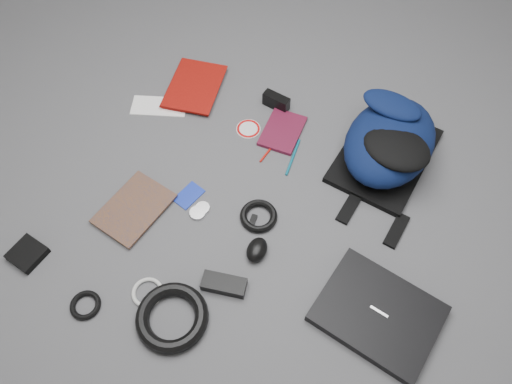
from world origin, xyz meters
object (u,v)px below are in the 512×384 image
(laptop, at_px, (378,314))
(dvd_case, at_px, (282,131))
(power_brick, at_px, (224,284))
(pouch, at_px, (27,254))
(backpack, at_px, (390,141))
(compact_camera, at_px, (276,101))
(mouse, at_px, (257,250))
(comic_book, at_px, (115,196))
(textbook_red, at_px, (171,82))

(laptop, height_order, dvd_case, laptop)
(power_brick, relative_size, pouch, 1.37)
(backpack, bearing_deg, dvd_case, -166.50)
(compact_camera, bearing_deg, mouse, -64.15)
(laptop, distance_m, dvd_case, 0.70)
(comic_book, relative_size, mouse, 2.77)
(mouse, height_order, pouch, mouse)
(backpack, distance_m, textbook_red, 0.83)
(dvd_case, bearing_deg, mouse, -79.00)
(laptop, bearing_deg, backpack, 114.46)
(backpack, height_order, mouse, backpack)
(compact_camera, height_order, pouch, compact_camera)
(comic_book, relative_size, compact_camera, 2.38)
(compact_camera, distance_m, mouse, 0.59)
(dvd_case, height_order, mouse, mouse)
(backpack, relative_size, laptop, 1.32)
(comic_book, bearing_deg, compact_camera, 70.76)
(comic_book, distance_m, mouse, 0.50)
(backpack, distance_m, comic_book, 0.91)
(mouse, bearing_deg, textbook_red, 137.17)
(mouse, bearing_deg, pouch, -157.08)
(compact_camera, height_order, power_brick, compact_camera)
(mouse, bearing_deg, backpack, 61.66)
(comic_book, relative_size, dvd_case, 1.31)
(textbook_red, distance_m, pouch, 0.79)
(dvd_case, bearing_deg, comic_book, -131.93)
(backpack, bearing_deg, power_brick, -107.55)
(comic_book, xyz_separation_m, compact_camera, (0.40, 0.52, 0.02))
(power_brick, height_order, pouch, power_brick)
(textbook_red, distance_m, comic_book, 0.52)
(laptop, distance_m, power_brick, 0.44)
(mouse, distance_m, power_brick, 0.14)
(dvd_case, xyz_separation_m, compact_camera, (-0.05, 0.11, 0.02))
(laptop, bearing_deg, dvd_case, 144.88)
(mouse, bearing_deg, laptop, -7.51)
(comic_book, bearing_deg, pouch, -103.78)
(power_brick, xyz_separation_m, pouch, (-0.60, -0.07, -0.00))
(mouse, relative_size, power_brick, 0.65)
(laptop, distance_m, textbook_red, 1.11)
(textbook_red, relative_size, dvd_case, 1.42)
(backpack, distance_m, dvd_case, 0.37)
(comic_book, height_order, pouch, pouch)
(dvd_case, xyz_separation_m, pouch, (-0.62, -0.67, 0.01))
(compact_camera, height_order, mouse, compact_camera)
(textbook_red, relative_size, compact_camera, 2.58)
(laptop, height_order, comic_book, laptop)
(comic_book, xyz_separation_m, mouse, (0.50, -0.06, 0.01))
(compact_camera, bearing_deg, pouch, -109.24)
(mouse, bearing_deg, comic_book, 179.02)
(backpack, xyz_separation_m, pouch, (-0.98, -0.66, -0.08))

